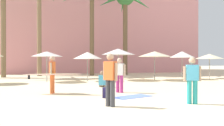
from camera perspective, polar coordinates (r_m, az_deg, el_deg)
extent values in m
plane|color=beige|center=(7.37, 13.49, -11.27)|extent=(120.00, 120.00, 0.00)
cube|color=pink|center=(36.86, -3.44, 13.14)|extent=(25.74, 11.83, 19.18)
cylinder|color=#896B4C|center=(25.77, -16.58, 7.70)|extent=(0.44, 0.44, 9.51)
cylinder|color=brown|center=(25.51, -4.70, 7.06)|extent=(0.45, 0.45, 8.86)
cone|color=#428447|center=(28.05, -4.52, 14.34)|extent=(1.09, 2.97, 1.67)
cylinder|color=brown|center=(26.88, 3.09, 6.45)|extent=(0.50, 0.50, 8.61)
cone|color=#387A3D|center=(27.93, 6.50, 13.85)|extent=(2.52, 0.65, 1.69)
cone|color=#387A3D|center=(29.10, 2.54, 13.32)|extent=(0.82, 2.54, 1.67)
cone|color=#387A3D|center=(27.93, -0.51, 14.22)|extent=(2.49, 1.67, 1.37)
cylinder|color=brown|center=(24.87, -23.97, 7.83)|extent=(0.46, 0.46, 9.41)
cylinder|color=gray|center=(18.32, -5.71, -0.82)|extent=(0.06, 0.06, 2.17)
cone|color=white|center=(18.32, -5.72, 1.77)|extent=(2.16, 2.16, 0.52)
cylinder|color=gray|center=(22.51, 21.73, -0.70)|extent=(0.06, 0.06, 2.11)
cone|color=beige|center=(22.51, 21.74, 1.44)|extent=(2.42, 2.42, 0.43)
cylinder|color=gray|center=(18.20, -14.93, -0.82)|extent=(0.06, 0.06, 2.19)
cone|color=white|center=(18.20, -14.94, 2.05)|extent=(2.26, 2.26, 0.37)
cylinder|color=gray|center=(21.08, 16.00, -0.50)|extent=(0.06, 0.06, 2.30)
cone|color=white|center=(21.09, 16.00, 1.93)|extent=(2.06, 2.06, 0.51)
cylinder|color=gray|center=(19.22, 1.45, -0.32)|extent=(0.06, 0.06, 2.47)
cone|color=white|center=(19.23, 1.46, 2.65)|extent=(2.65, 2.65, 0.48)
cylinder|color=gray|center=(19.55, 9.90, -0.61)|extent=(0.06, 0.06, 2.27)
cone|color=beige|center=(19.55, 9.90, 2.08)|extent=(2.69, 2.69, 0.44)
cube|color=#6684E0|center=(10.35, 4.71, -7.81)|extent=(1.95, 1.43, 0.01)
cube|color=#282353|center=(9.99, -1.27, -6.94)|extent=(0.35, 0.31, 0.42)
cube|color=#201C42|center=(9.88, -1.47, -7.51)|extent=(0.21, 0.16, 0.18)
cylinder|color=orange|center=(11.79, -13.61, -4.71)|extent=(0.20, 0.20, 0.88)
cylinder|color=orange|center=(11.59, -13.85, -4.79)|extent=(0.20, 0.20, 0.88)
cube|color=orange|center=(11.65, -13.74, -1.13)|extent=(0.32, 0.44, 0.60)
sphere|color=#D1A889|center=(11.64, -13.74, 1.03)|extent=(0.29, 0.29, 0.24)
cylinder|color=#D1A889|center=(11.89, -13.45, -1.27)|extent=(0.12, 0.12, 0.57)
cylinder|color=#D1A889|center=(11.41, -14.04, -1.34)|extent=(0.12, 0.12, 0.57)
ellipsoid|color=beige|center=(11.36, -13.71, -2.56)|extent=(2.69, 1.27, 0.10)
ellipsoid|color=#BA1F7C|center=(11.36, -13.71, -2.56)|extent=(2.71, 1.29, 0.07)
cube|color=black|center=(11.78, -18.76, -3.14)|extent=(0.10, 0.05, 0.18)
cylinder|color=teal|center=(9.04, 18.79, -6.46)|extent=(0.21, 0.21, 0.82)
cylinder|color=teal|center=(9.00, 17.53, -6.49)|extent=(0.21, 0.21, 0.82)
cube|color=#4CB2DB|center=(8.96, 18.17, -2.13)|extent=(0.45, 0.36, 0.55)
sphere|color=tan|center=(8.95, 18.18, 0.51)|extent=(0.31, 0.31, 0.24)
cylinder|color=tan|center=(9.01, 19.74, -2.35)|extent=(0.13, 0.13, 0.52)
cylinder|color=tan|center=(8.92, 16.59, -2.37)|extent=(0.13, 0.13, 0.52)
cylinder|color=#936B51|center=(14.53, -2.66, -5.14)|extent=(0.37, 0.89, 0.16)
cylinder|color=#936B51|center=(14.52, -1.87, -5.14)|extent=(0.37, 0.89, 0.16)
cube|color=#4CB2DB|center=(14.06, -2.32, -4.01)|extent=(0.44, 0.31, 0.56)
sphere|color=#936B51|center=(14.04, -2.32, -2.30)|extent=(0.29, 0.29, 0.24)
cylinder|color=#B7337F|center=(11.70, 1.32, -4.86)|extent=(0.22, 0.22, 0.82)
cylinder|color=#B7337F|center=(11.62, 2.24, -4.90)|extent=(0.22, 0.22, 0.82)
cube|color=white|center=(11.61, 1.78, -1.48)|extent=(0.45, 0.42, 0.56)
sphere|color=#D1A889|center=(11.61, 1.78, 0.59)|extent=(0.34, 0.34, 0.24)
cylinder|color=#D1A889|center=(11.71, 0.64, -1.64)|extent=(0.14, 0.14, 0.53)
cylinder|color=#D1A889|center=(11.52, 2.93, -1.68)|extent=(0.14, 0.14, 0.53)
cylinder|color=#3D3D42|center=(8.03, 0.13, -7.11)|extent=(0.22, 0.22, 0.88)
cylinder|color=#3D3D42|center=(8.17, -0.94, -6.99)|extent=(0.22, 0.22, 0.88)
cube|color=orange|center=(8.04, -0.41, -1.78)|extent=(0.41, 0.45, 0.61)
sphere|color=tan|center=(8.03, -0.41, 1.41)|extent=(0.33, 0.33, 0.24)
cylinder|color=tan|center=(7.87, 0.96, -2.07)|extent=(0.14, 0.14, 0.58)
cylinder|color=tan|center=(8.20, -1.72, -1.97)|extent=(0.14, 0.14, 0.58)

